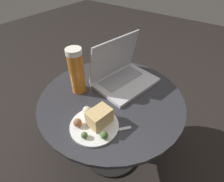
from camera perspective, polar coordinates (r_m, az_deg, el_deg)
ground_plane at (r=1.24m, az=-0.15°, el=-18.85°), size 6.00×6.00×0.00m
table at (r=0.94m, az=-0.18°, el=-7.19°), size 0.71×0.71×0.49m
laptop at (r=0.94m, az=3.17°, el=5.64°), size 0.35×0.28×0.24m
beer_glass at (r=0.85m, az=-11.49°, el=6.37°), size 0.07×0.07×0.23m
snack_plate at (r=0.73m, az=-5.35°, el=-9.77°), size 0.20×0.20×0.08m
fork at (r=0.72m, az=-1.28°, el=-13.11°), size 0.14×0.12×0.01m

